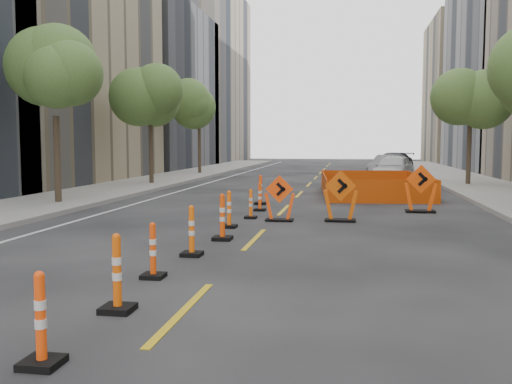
% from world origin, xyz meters
% --- Properties ---
extents(ground_plane, '(140.00, 140.00, 0.00)m').
position_xyz_m(ground_plane, '(0.00, 0.00, 0.00)').
color(ground_plane, black).
extents(sidewalk_left, '(4.00, 90.00, 0.15)m').
position_xyz_m(sidewalk_left, '(-9.00, 12.00, 0.07)').
color(sidewalk_left, gray).
rests_on(sidewalk_left, ground).
extents(bld_left_d, '(12.00, 16.00, 14.00)m').
position_xyz_m(bld_left_d, '(-17.00, 39.20, 7.00)').
color(bld_left_d, '#4C4C51').
rests_on(bld_left_d, ground).
extents(bld_left_e, '(12.00, 20.00, 20.00)m').
position_xyz_m(bld_left_e, '(-17.00, 55.60, 10.00)').
color(bld_left_e, gray).
rests_on(bld_left_e, ground).
extents(bld_right_e, '(12.00, 14.00, 16.00)m').
position_xyz_m(bld_right_e, '(17.00, 58.60, 8.00)').
color(bld_right_e, tan).
rests_on(bld_right_e, ground).
extents(tree_l_b, '(2.80, 2.80, 5.95)m').
position_xyz_m(tree_l_b, '(-8.40, 10.00, 4.53)').
color(tree_l_b, '#382B1E').
rests_on(tree_l_b, ground).
extents(tree_l_c, '(2.80, 2.80, 5.95)m').
position_xyz_m(tree_l_c, '(-8.40, 20.00, 4.53)').
color(tree_l_c, '#382B1E').
rests_on(tree_l_c, ground).
extents(tree_l_d, '(2.80, 2.80, 5.95)m').
position_xyz_m(tree_l_d, '(-8.40, 30.00, 4.53)').
color(tree_l_d, '#382B1E').
rests_on(tree_l_d, ground).
extents(tree_r_c, '(2.80, 2.80, 5.95)m').
position_xyz_m(tree_r_c, '(8.40, 22.00, 4.53)').
color(tree_r_c, '#382B1E').
rests_on(tree_r_c, ground).
extents(channelizer_0, '(0.40, 0.40, 1.02)m').
position_xyz_m(channelizer_0, '(-0.90, -4.13, 0.51)').
color(channelizer_0, '#FF440A').
rests_on(channelizer_0, ground).
extents(channelizer_1, '(0.44, 0.44, 1.11)m').
position_xyz_m(channelizer_1, '(-0.90, -2.16, 0.55)').
color(channelizer_1, '#DD5009').
rests_on(channelizer_1, ground).
extents(channelizer_2, '(0.39, 0.39, 0.98)m').
position_xyz_m(channelizer_2, '(-1.08, -0.19, 0.49)').
color(channelizer_2, '#E63F09').
rests_on(channelizer_2, ground).
extents(channelizer_3, '(0.42, 0.42, 1.06)m').
position_xyz_m(channelizer_3, '(-0.95, 1.78, 0.53)').
color(channelizer_3, '#EB5B09').
rests_on(channelizer_3, ground).
extents(channelizer_4, '(0.44, 0.44, 1.13)m').
position_xyz_m(channelizer_4, '(-0.75, 3.74, 0.56)').
color(channelizer_4, '#EC4409').
rests_on(channelizer_4, ground).
extents(channelizer_5, '(0.41, 0.41, 1.03)m').
position_xyz_m(channelizer_5, '(-1.01, 5.71, 0.51)').
color(channelizer_5, '#FF5D0A').
rests_on(channelizer_5, ground).
extents(channelizer_6, '(0.36, 0.36, 0.92)m').
position_xyz_m(channelizer_6, '(-0.75, 7.68, 0.46)').
color(channelizer_6, '#F65D0A').
rests_on(channelizer_6, ground).
extents(channelizer_7, '(0.39, 0.39, 0.98)m').
position_xyz_m(channelizer_7, '(-0.78, 9.65, 0.49)').
color(channelizer_7, '#FF4A0A').
rests_on(channelizer_7, ground).
extents(channelizer_8, '(0.44, 0.44, 1.12)m').
position_xyz_m(channelizer_8, '(-1.07, 11.62, 0.56)').
color(channelizer_8, '#FF440A').
rests_on(channelizer_8, ground).
extents(chevron_sign_left, '(0.97, 0.66, 1.37)m').
position_xyz_m(chevron_sign_left, '(0.20, 7.26, 0.69)').
color(chevron_sign_left, '#FF450A').
rests_on(chevron_sign_left, ground).
extents(chevron_sign_center, '(1.11, 0.78, 1.52)m').
position_xyz_m(chevron_sign_center, '(1.99, 7.47, 0.76)').
color(chevron_sign_center, '#D54F08').
rests_on(chevron_sign_center, ground).
extents(chevron_sign_right, '(1.13, 0.75, 1.60)m').
position_xyz_m(chevron_sign_right, '(4.59, 10.10, 0.80)').
color(chevron_sign_right, '#F2490A').
rests_on(chevron_sign_right, ground).
extents(safety_fence, '(4.80, 7.58, 0.91)m').
position_xyz_m(safety_fence, '(3.23, 16.30, 0.45)').
color(safety_fence, '#DC430B').
rests_on(safety_fence, ground).
extents(parked_car_near, '(3.01, 5.10, 1.63)m').
position_xyz_m(parked_car_near, '(4.72, 24.33, 0.81)').
color(parked_car_near, silver).
rests_on(parked_car_near, ground).
extents(parked_car_mid, '(3.09, 4.76, 1.48)m').
position_xyz_m(parked_car_mid, '(4.75, 29.73, 0.74)').
color(parked_car_mid, gray).
rests_on(parked_car_mid, ground).
extents(parked_car_far, '(3.95, 5.72, 1.54)m').
position_xyz_m(parked_car_far, '(5.43, 35.23, 0.77)').
color(parked_car_far, black).
rests_on(parked_car_far, ground).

